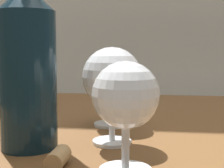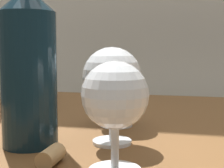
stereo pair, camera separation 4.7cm
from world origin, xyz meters
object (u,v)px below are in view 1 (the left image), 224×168
cork (58,158)px  wine_glass_port (110,78)px  wine_glass_amber (126,98)px  wine_bottle (28,63)px  wine_glass_rose (112,79)px

cork → wine_glass_port: bearing=81.9°
wine_glass_amber → wine_bottle: size_ratio=0.41×
wine_glass_amber → wine_glass_rose: 0.12m
wine_glass_port → cork: 0.23m
wine_glass_port → wine_glass_rose: bearing=-80.5°
wine_glass_amber → wine_glass_rose: size_ratio=0.89×
wine_glass_rose → wine_bottle: wine_bottle is taller
cork → wine_glass_rose: bearing=64.9°
wine_bottle → cork: wine_bottle is taller
wine_bottle → wine_glass_port: bearing=57.6°
wine_glass_amber → cork: size_ratio=3.00×
wine_glass_amber → wine_glass_port: bearing=102.3°
wine_glass_rose → wine_bottle: size_ratio=0.46×
wine_glass_rose → wine_glass_amber: bearing=-74.9°
wine_glass_amber → cork: 0.11m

